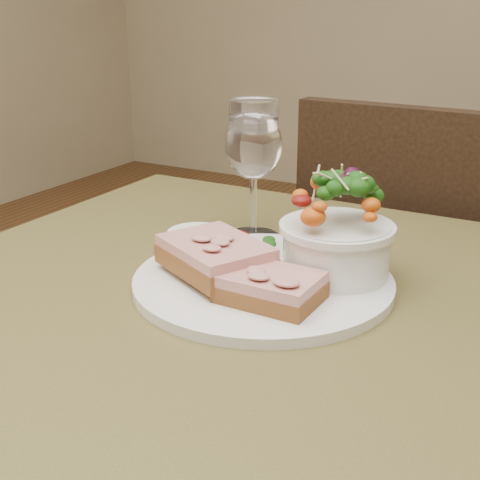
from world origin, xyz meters
The scene contains 9 objects.
cafe_table centered at (0.00, 0.00, 0.65)m, with size 0.80×0.80×0.75m.
chair_far centered at (0.08, 0.64, 0.29)m, with size 0.44×0.44×0.90m.
dinner_plate centered at (0.01, 0.04, 0.76)m, with size 0.30×0.30×0.01m, color white.
sandwich_front centered at (0.05, -0.02, 0.78)m, with size 0.10×0.08×0.03m.
sandwich_back centered at (-0.04, 0.01, 0.79)m, with size 0.15×0.14×0.03m.
ramekin centered at (-0.09, 0.05, 0.78)m, with size 0.07×0.07×0.04m.
salad_bowl centered at (0.08, 0.09, 0.82)m, with size 0.12×0.12×0.13m.
garnish centered at (-0.05, 0.12, 0.77)m, with size 0.05×0.04×0.02m.
wine_glass centered at (-0.08, 0.18, 0.87)m, with size 0.08×0.08×0.18m.
Camera 1 is at (0.33, -0.59, 1.06)m, focal length 50.00 mm.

